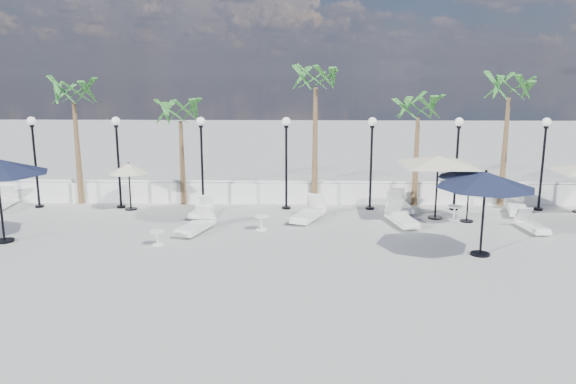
{
  "coord_description": "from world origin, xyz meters",
  "views": [
    {
      "loc": [
        0.63,
        -16.4,
        5.66
      ],
      "look_at": [
        0.16,
        2.88,
        1.5
      ],
      "focal_mm": 35.0,
      "sensor_mm": 36.0,
      "label": 1
    }
  ],
  "objects_px": {
    "lounger_5": "(397,208)",
    "parasol_navy_right": "(470,173)",
    "lounger_7": "(402,218)",
    "lounger_0": "(1,202)",
    "parasol_cream_sq_a": "(438,156)",
    "lounger_1": "(201,211)",
    "parasol_cream_small": "(129,169)",
    "lounger_3": "(309,214)",
    "parasol_navy_mid": "(486,180)",
    "lounger_4": "(400,205)",
    "lounger_2": "(196,225)",
    "lounger_8": "(517,207)",
    "lounger_6": "(532,225)"
  },
  "relations": [
    {
      "from": "lounger_2",
      "to": "parasol_navy_mid",
      "type": "distance_m",
      "value": 9.92
    },
    {
      "from": "lounger_2",
      "to": "lounger_3",
      "type": "xyz_separation_m",
      "value": [
        4.06,
        1.74,
        0.02
      ]
    },
    {
      "from": "parasol_navy_mid",
      "to": "parasol_navy_right",
      "type": "relative_size",
      "value": 1.25
    },
    {
      "from": "lounger_0",
      "to": "lounger_3",
      "type": "xyz_separation_m",
      "value": [
        12.93,
        -1.59,
        0.0
      ]
    },
    {
      "from": "lounger_8",
      "to": "parasol_navy_right",
      "type": "relative_size",
      "value": 0.91
    },
    {
      "from": "lounger_4",
      "to": "parasol_navy_mid",
      "type": "xyz_separation_m",
      "value": [
        1.54,
        -5.65,
        2.14
      ]
    },
    {
      "from": "lounger_1",
      "to": "lounger_4",
      "type": "xyz_separation_m",
      "value": [
        8.09,
        1.0,
        0.04
      ]
    },
    {
      "from": "lounger_7",
      "to": "parasol_navy_mid",
      "type": "xyz_separation_m",
      "value": [
        1.86,
        -3.49,
        2.14
      ]
    },
    {
      "from": "lounger_3",
      "to": "lounger_2",
      "type": "bearing_deg",
      "value": -133.78
    },
    {
      "from": "lounger_6",
      "to": "lounger_8",
      "type": "relative_size",
      "value": 0.8
    },
    {
      "from": "lounger_8",
      "to": "lounger_2",
      "type": "bearing_deg",
      "value": -150.79
    },
    {
      "from": "lounger_0",
      "to": "lounger_8",
      "type": "height_order",
      "value": "lounger_0"
    },
    {
      "from": "lounger_5",
      "to": "lounger_7",
      "type": "xyz_separation_m",
      "value": [
        -0.1,
        -1.73,
        0.01
      ]
    },
    {
      "from": "parasol_navy_right",
      "to": "parasol_cream_small",
      "type": "height_order",
      "value": "parasol_navy_right"
    },
    {
      "from": "parasol_cream_small",
      "to": "lounger_8",
      "type": "bearing_deg",
      "value": -1.14
    },
    {
      "from": "lounger_8",
      "to": "parasol_navy_mid",
      "type": "relative_size",
      "value": 0.73
    },
    {
      "from": "lounger_1",
      "to": "lounger_2",
      "type": "bearing_deg",
      "value": -75.53
    },
    {
      "from": "lounger_6",
      "to": "lounger_4",
      "type": "bearing_deg",
      "value": 139.58
    },
    {
      "from": "lounger_6",
      "to": "parasol_cream_small",
      "type": "bearing_deg",
      "value": 163.15
    },
    {
      "from": "lounger_4",
      "to": "lounger_7",
      "type": "xyz_separation_m",
      "value": [
        -0.32,
        -2.15,
        0.0
      ]
    },
    {
      "from": "lounger_5",
      "to": "parasol_navy_right",
      "type": "height_order",
      "value": "parasol_navy_right"
    },
    {
      "from": "lounger_5",
      "to": "parasol_navy_mid",
      "type": "relative_size",
      "value": 0.64
    },
    {
      "from": "parasol_navy_mid",
      "to": "lounger_5",
      "type": "bearing_deg",
      "value": 108.64
    },
    {
      "from": "lounger_3",
      "to": "parasol_navy_right",
      "type": "bearing_deg",
      "value": 22.92
    },
    {
      "from": "parasol_navy_right",
      "to": "parasol_cream_small",
      "type": "xyz_separation_m",
      "value": [
        -13.49,
        1.6,
        -0.19
      ]
    },
    {
      "from": "lounger_2",
      "to": "lounger_3",
      "type": "height_order",
      "value": "lounger_3"
    },
    {
      "from": "lounger_1",
      "to": "lounger_5",
      "type": "height_order",
      "value": "lounger_5"
    },
    {
      "from": "lounger_0",
      "to": "lounger_6",
      "type": "height_order",
      "value": "lounger_0"
    },
    {
      "from": "lounger_0",
      "to": "parasol_cream_sq_a",
      "type": "xyz_separation_m",
      "value": [
        17.89,
        -1.16,
        2.21
      ]
    },
    {
      "from": "lounger_3",
      "to": "parasol_navy_right",
      "type": "distance_m",
      "value": 6.28
    },
    {
      "from": "lounger_1",
      "to": "lounger_3",
      "type": "xyz_separation_m",
      "value": [
        4.29,
        -0.61,
        0.06
      ]
    },
    {
      "from": "lounger_0",
      "to": "lounger_5",
      "type": "distance_m",
      "value": 16.51
    },
    {
      "from": "lounger_1",
      "to": "lounger_8",
      "type": "distance_m",
      "value": 12.77
    },
    {
      "from": "lounger_1",
      "to": "parasol_cream_small",
      "type": "xyz_separation_m",
      "value": [
        -3.13,
        0.97,
        1.5
      ]
    },
    {
      "from": "lounger_6",
      "to": "parasol_cream_small",
      "type": "height_order",
      "value": "parasol_cream_small"
    },
    {
      "from": "lounger_2",
      "to": "lounger_6",
      "type": "relative_size",
      "value": 1.21
    },
    {
      "from": "lounger_3",
      "to": "parasol_navy_mid",
      "type": "distance_m",
      "value": 7.03
    },
    {
      "from": "parasol_cream_sq_a",
      "to": "parasol_cream_small",
      "type": "relative_size",
      "value": 2.71
    },
    {
      "from": "lounger_7",
      "to": "parasol_navy_right",
      "type": "height_order",
      "value": "parasol_navy_right"
    },
    {
      "from": "lounger_7",
      "to": "parasol_navy_mid",
      "type": "distance_m",
      "value": 4.5
    },
    {
      "from": "lounger_1",
      "to": "lounger_8",
      "type": "relative_size",
      "value": 0.81
    },
    {
      "from": "lounger_0",
      "to": "parasol_cream_small",
      "type": "bearing_deg",
      "value": -4.54
    },
    {
      "from": "lounger_0",
      "to": "lounger_3",
      "type": "height_order",
      "value": "lounger_3"
    },
    {
      "from": "lounger_2",
      "to": "lounger_7",
      "type": "bearing_deg",
      "value": 26.19
    },
    {
      "from": "lounger_7",
      "to": "parasol_cream_small",
      "type": "distance_m",
      "value": 11.2
    },
    {
      "from": "lounger_3",
      "to": "lounger_5",
      "type": "height_order",
      "value": "lounger_3"
    },
    {
      "from": "lounger_2",
      "to": "parasol_navy_right",
      "type": "distance_m",
      "value": 10.41
    },
    {
      "from": "parasol_navy_right",
      "to": "lounger_7",
      "type": "bearing_deg",
      "value": -168.38
    },
    {
      "from": "lounger_0",
      "to": "parasol_navy_mid",
      "type": "height_order",
      "value": "parasol_navy_mid"
    },
    {
      "from": "lounger_1",
      "to": "lounger_2",
      "type": "distance_m",
      "value": 2.36
    }
  ]
}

